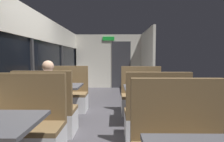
{
  "coord_description": "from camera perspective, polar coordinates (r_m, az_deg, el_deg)",
  "views": [
    {
      "loc": [
        0.25,
        -3.67,
        1.31
      ],
      "look_at": [
        0.17,
        2.67,
        0.84
      ],
      "focal_mm": 28.98,
      "sensor_mm": 36.0,
      "label": 1
    }
  ],
  "objects": [
    {
      "name": "ground_plane",
      "position": [
        3.9,
        -3.09,
        -15.51
      ],
      "size": [
        3.3,
        9.2,
        0.02
      ],
      "primitive_type": "cube",
      "color": "#423F44"
    },
    {
      "name": "carriage_window_panel_left",
      "position": [
        4.04,
        -24.14,
        1.03
      ],
      "size": [
        0.09,
        8.48,
        2.3
      ],
      "color": "beige",
      "rests_on": "ground_plane"
    },
    {
      "name": "carriage_end_bulkhead",
      "position": [
        7.86,
        -0.68,
        3.01
      ],
      "size": [
        2.9,
        0.11,
        2.3
      ],
      "color": "beige",
      "rests_on": "ground_plane"
    },
    {
      "name": "carriage_aisle_panel_right",
      "position": [
        6.77,
        10.94,
        2.83
      ],
      "size": [
        0.08,
        2.4,
        2.3
      ],
      "primitive_type": "cube",
      "color": "beige",
      "rests_on": "ground_plane"
    },
    {
      "name": "bench_near_window_facing_entry",
      "position": [
        2.73,
        -25.32,
        -17.25
      ],
      "size": [
        0.95,
        0.5,
        1.1
      ],
      "color": "silver",
      "rests_on": "ground_plane"
    },
    {
      "name": "dining_table_mid_window",
      "position": [
        3.92,
        -16.36,
        -5.77
      ],
      "size": [
        0.9,
        0.7,
        0.74
      ],
      "color": "#9E9EA3",
      "rests_on": "ground_plane"
    },
    {
      "name": "bench_mid_window_facing_end",
      "position": [
        3.34,
        -19.84,
        -13.07
      ],
      "size": [
        0.95,
        0.5,
        1.1
      ],
      "color": "silver",
      "rests_on": "ground_plane"
    },
    {
      "name": "bench_mid_window_facing_entry",
      "position": [
        4.64,
        -13.72,
        -8.09
      ],
      "size": [
        0.95,
        0.5,
        1.1
      ],
      "color": "silver",
      "rests_on": "ground_plane"
    },
    {
      "name": "dining_table_rear_aisle",
      "position": [
        3.61,
        11.1,
        -6.53
      ],
      "size": [
        0.9,
        0.7,
        0.74
      ],
      "color": "#9E9EA3",
      "rests_on": "ground_plane"
    },
    {
      "name": "bench_rear_aisle_facing_end",
      "position": [
        3.02,
        13.48,
        -14.81
      ],
      "size": [
        0.95,
        0.5,
        1.1
      ],
      "color": "silver",
      "rests_on": "ground_plane"
    },
    {
      "name": "bench_rear_aisle_facing_entry",
      "position": [
        4.35,
        9.36,
        -8.85
      ],
      "size": [
        0.95,
        0.5,
        1.1
      ],
      "color": "silver",
      "rests_on": "ground_plane"
    },
    {
      "name": "seated_passenger",
      "position": [
        3.35,
        -19.5,
        -9.31
      ],
      "size": [
        0.47,
        0.55,
        1.26
      ],
      "color": "#26262D",
      "rests_on": "ground_plane"
    }
  ]
}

